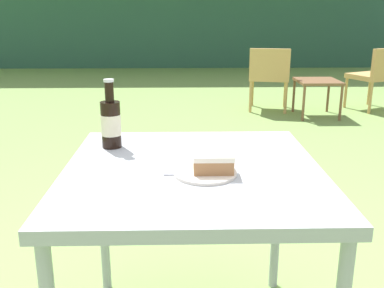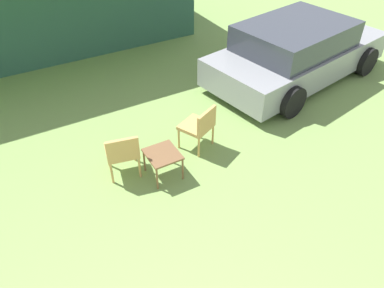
# 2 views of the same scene
# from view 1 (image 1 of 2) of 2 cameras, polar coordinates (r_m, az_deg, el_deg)

# --- Properties ---
(cabin_building) EXTENTS (10.94, 4.56, 2.85)m
(cabin_building) POSITION_cam_1_polar(r_m,az_deg,el_deg) (11.52, -5.00, 17.72)
(cabin_building) COLOR #2D5B47
(cabin_building) RESTS_ON ground_plane
(wicker_chair_cushioned) EXTENTS (0.57, 0.55, 0.79)m
(wicker_chair_cushioned) POSITION_cam_1_polar(r_m,az_deg,el_deg) (5.74, 9.79, 8.83)
(wicker_chair_cushioned) COLOR tan
(wicker_chair_cushioned) RESTS_ON ground_plane
(wicker_chair_plain) EXTENTS (0.64, 0.63, 0.79)m
(wicker_chair_plain) POSITION_cam_1_polar(r_m,az_deg,el_deg) (6.14, 22.43, 8.31)
(wicker_chair_plain) COLOR tan
(wicker_chair_plain) RESTS_ON ground_plane
(garden_side_table) EXTENTS (0.48, 0.52, 0.44)m
(garden_side_table) POSITION_cam_1_polar(r_m,az_deg,el_deg) (5.57, 15.66, 7.32)
(garden_side_table) COLOR brown
(garden_side_table) RESTS_ON ground_plane
(patio_table) EXTENTS (0.85, 0.89, 0.74)m
(patio_table) POSITION_cam_1_polar(r_m,az_deg,el_deg) (1.52, 0.09, -5.32)
(patio_table) COLOR #9EA3A8
(patio_table) RESTS_ON ground_plane
(cake_on_plate) EXTENTS (0.20, 0.20, 0.07)m
(cake_on_plate) POSITION_cam_1_polar(r_m,az_deg,el_deg) (1.43, 2.31, -2.92)
(cake_on_plate) COLOR silver
(cake_on_plate) RESTS_ON patio_table
(cola_bottle_near) EXTENTS (0.08, 0.08, 0.26)m
(cola_bottle_near) POSITION_cam_1_polar(r_m,az_deg,el_deg) (1.72, -10.26, 2.70)
(cola_bottle_near) COLOR black
(cola_bottle_near) RESTS_ON patio_table
(fork) EXTENTS (0.19, 0.02, 0.01)m
(fork) POSITION_cam_1_polar(r_m,az_deg,el_deg) (1.42, 0.15, -3.90)
(fork) COLOR silver
(fork) RESTS_ON patio_table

